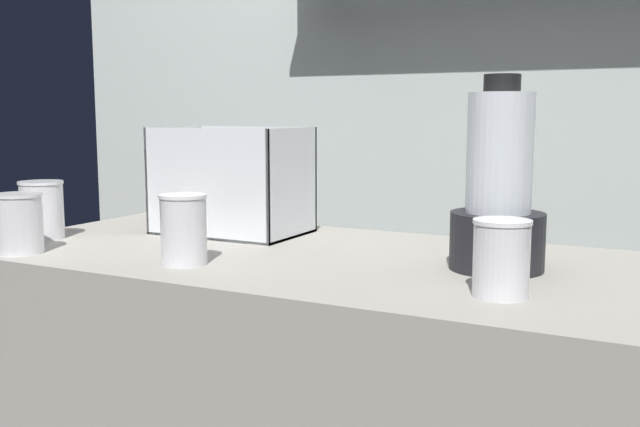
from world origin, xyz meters
name	(u,v)px	position (x,y,z in m)	size (l,w,h in m)	color
back_wall_unit	(446,80)	(0.00, 0.77, 1.26)	(2.60, 0.24, 2.50)	silver
carrot_display_bin	(233,199)	(-0.29, 0.14, 0.98)	(0.32, 0.21, 0.24)	white
blender_pitcher	(498,196)	(0.33, 0.02, 1.03)	(0.16, 0.16, 0.33)	black
juice_cup_orange_far_left	(42,213)	(-0.62, -0.12, 0.96)	(0.09, 0.09, 0.13)	white
juice_cup_beet_left	(19,226)	(-0.53, -0.25, 0.95)	(0.09, 0.09, 0.12)	white
juice_cup_beet_middle	(184,232)	(-0.18, -0.19, 0.96)	(0.09, 0.09, 0.13)	white
juice_cup_beet_right	(501,262)	(0.38, -0.16, 0.95)	(0.09, 0.09, 0.12)	white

